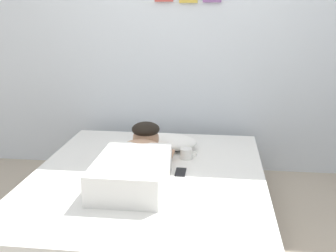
# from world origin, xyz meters

# --- Properties ---
(ground_plane) EXTENTS (12.72, 12.72, 0.00)m
(ground_plane) POSITION_xyz_m (0.00, 0.00, 0.00)
(ground_plane) COLOR tan
(back_wall) EXTENTS (4.36, 0.12, 2.50)m
(back_wall) POSITION_xyz_m (-0.00, 1.39, 1.25)
(back_wall) COLOR silver
(back_wall) RESTS_ON ground
(bed) EXTENTS (1.58, 1.92, 0.37)m
(bed) POSITION_xyz_m (-0.17, 0.24, 0.18)
(bed) COLOR #726051
(bed) RESTS_ON ground
(pillow) EXTENTS (0.52, 0.32, 0.11)m
(pillow) POSITION_xyz_m (-0.14, 0.76, 0.43)
(pillow) COLOR white
(pillow) RESTS_ON bed
(person_lying) EXTENTS (0.43, 0.92, 0.27)m
(person_lying) POSITION_xyz_m (-0.23, 0.17, 0.48)
(person_lying) COLOR white
(person_lying) RESTS_ON bed
(coffee_cup) EXTENTS (0.12, 0.09, 0.07)m
(coffee_cup) POSITION_xyz_m (0.06, 0.56, 0.41)
(coffee_cup) COLOR white
(coffee_cup) RESTS_ON bed
(cell_phone) EXTENTS (0.07, 0.14, 0.01)m
(cell_phone) POSITION_xyz_m (0.04, 0.29, 0.38)
(cell_phone) COLOR black
(cell_phone) RESTS_ON bed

